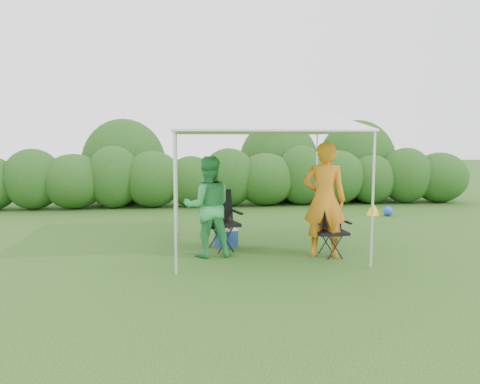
{
  "coord_description": "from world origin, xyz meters",
  "views": [
    {
      "loc": [
        -1.41,
        -7.78,
        1.98
      ],
      "look_at": [
        -0.37,
        0.4,
        1.05
      ],
      "focal_mm": 35.0,
      "sensor_mm": 36.0,
      "label": 1
    }
  ],
  "objects": [
    {
      "name": "hedge",
      "position": [
        0.11,
        6.0,
        0.82
      ],
      "size": [
        15.01,
        1.53,
        1.8
      ],
      "color": "#245018",
      "rests_on": "ground"
    },
    {
      "name": "bottle",
      "position": [
        -0.53,
        0.68,
        0.44
      ],
      "size": [
        0.06,
        0.06,
        0.23
      ],
      "primitive_type": "cylinder",
      "color": "#592D0C",
      "rests_on": "cooler"
    },
    {
      "name": "chair_right",
      "position": [
        1.09,
        -0.15,
        0.53
      ],
      "size": [
        0.61,
        0.55,
        0.93
      ],
      "rotation": [
        0.0,
        0.0,
        0.06
      ],
      "color": "black",
      "rests_on": "ground"
    },
    {
      "name": "canopy",
      "position": [
        0.0,
        0.5,
        2.46
      ],
      "size": [
        3.1,
        3.1,
        2.83
      ],
      "color": "silver",
      "rests_on": "ground"
    },
    {
      "name": "woman",
      "position": [
        -0.96,
        0.03,
        0.85
      ],
      "size": [
        0.86,
        0.69,
        1.7
      ],
      "primitive_type": "imported",
      "rotation": [
        0.0,
        0.0,
        3.2
      ],
      "color": "green",
      "rests_on": "ground"
    },
    {
      "name": "chair_left",
      "position": [
        -0.73,
        0.55,
        0.6
      ],
      "size": [
        0.76,
        0.72,
        1.06
      ],
      "rotation": [
        0.0,
        0.0,
        0.25
      ],
      "color": "black",
      "rests_on": "ground"
    },
    {
      "name": "cooler",
      "position": [
        -0.59,
        0.72,
        0.17
      ],
      "size": [
        0.45,
        0.37,
        0.33
      ],
      "rotation": [
        0.0,
        0.0,
        0.25
      ],
      "color": "navy",
      "rests_on": "ground"
    },
    {
      "name": "lawn_toy",
      "position": [
        3.68,
        3.79,
        0.15
      ],
      "size": [
        0.63,
        0.52,
        0.31
      ],
      "color": "yellow",
      "rests_on": "ground"
    },
    {
      "name": "man",
      "position": [
        0.98,
        -0.24,
        0.97
      ],
      "size": [
        0.82,
        0.66,
        1.95
      ],
      "primitive_type": "imported",
      "rotation": [
        0.0,
        0.0,
        2.83
      ],
      "color": "orange",
      "rests_on": "ground"
    },
    {
      "name": "ground",
      "position": [
        0.0,
        0.0,
        0.0
      ],
      "size": [
        70.0,
        70.0,
        0.0
      ],
      "primitive_type": "plane",
      "color": "#31591C"
    }
  ]
}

